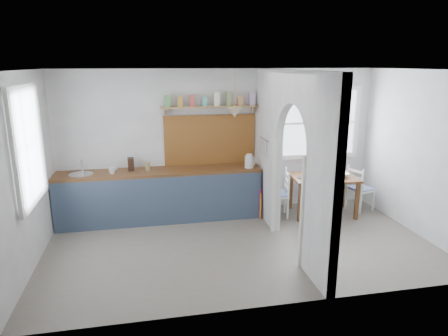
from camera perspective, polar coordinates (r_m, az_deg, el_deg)
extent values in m
cube|color=slate|center=(6.20, 2.43, -10.94)|extent=(5.80, 3.20, 0.01)
cube|color=silver|center=(5.59, 2.73, 13.85)|extent=(5.80, 3.20, 0.01)
cube|color=silver|center=(7.29, -0.44, 3.77)|extent=(5.80, 0.01, 2.60)
cube|color=silver|center=(4.29, 7.69, -4.25)|extent=(5.80, 0.01, 2.60)
cube|color=silver|center=(5.81, -26.43, -0.63)|extent=(0.01, 3.20, 2.60)
cube|color=silver|center=(7.03, 26.20, 1.84)|extent=(0.01, 3.20, 2.60)
cube|color=silver|center=(4.90, 13.96, -2.14)|extent=(0.12, 0.80, 2.60)
cube|color=silver|center=(6.88, 6.25, 3.04)|extent=(0.12, 1.20, 2.60)
cube|color=silver|center=(5.65, 10.14, 8.31)|extent=(0.12, 1.20, 1.05)
cube|color=brown|center=(6.97, -9.12, -0.52)|extent=(3.50, 0.60, 0.05)
cube|color=#3E4E65|center=(6.83, -8.87, -4.78)|extent=(3.50, 0.03, 0.85)
cube|color=#331C13|center=(7.15, -8.99, -3.90)|extent=(3.46, 0.45, 0.85)
cylinder|color=silver|center=(7.04, -19.75, -0.92)|extent=(0.40, 0.40, 0.02)
cube|color=olive|center=(7.22, -2.00, 4.06)|extent=(1.65, 0.03, 0.90)
cube|color=olive|center=(7.05, -1.93, 8.73)|extent=(1.75, 0.20, 0.03)
cube|color=#3D8F3C|center=(6.96, -8.09, 9.39)|extent=(0.09, 0.09, 0.18)
cube|color=#B4801E|center=(6.97, -6.32, 9.46)|extent=(0.09, 0.09, 0.18)
cube|color=#B93D33|center=(6.99, -4.56, 9.51)|extent=(0.09, 0.09, 0.18)
cube|color=#4AA9A0|center=(7.02, -2.81, 9.56)|extent=(0.09, 0.09, 0.18)
cube|color=beige|center=(7.06, -1.08, 9.60)|extent=(0.09, 0.09, 0.18)
cube|color=#5F7A41|center=(7.10, 0.64, 9.63)|extent=(0.09, 0.09, 0.18)
cube|color=#B37B43|center=(7.14, 2.33, 9.66)|extent=(0.09, 0.09, 0.18)
cube|color=#A58CB3|center=(7.20, 4.01, 9.67)|extent=(0.09, 0.09, 0.18)
cone|color=beige|center=(6.79, 1.53, 7.92)|extent=(0.26, 0.26, 0.16)
cylinder|color=silver|center=(6.74, 5.81, 4.09)|extent=(0.02, 0.50, 0.02)
imported|color=white|center=(6.89, -15.70, -0.37)|extent=(0.15, 0.15, 0.11)
imported|color=silver|center=(7.03, -15.32, -0.11)|extent=(0.16, 0.16, 0.09)
cube|color=#331C13|center=(7.03, -13.16, 0.54)|extent=(0.11, 0.15, 0.22)
cylinder|color=#8C7F50|center=(6.97, -10.83, 0.23)|extent=(0.10, 0.10, 0.14)
cube|color=#C01259|center=(7.10, 5.17, -5.18)|extent=(0.02, 0.03, 0.54)
cube|color=orange|center=(7.08, 5.24, -5.45)|extent=(0.02, 0.03, 0.46)
imported|color=white|center=(7.45, 16.26, -0.90)|extent=(0.32, 0.32, 0.08)
imported|color=#578E60|center=(7.13, 13.21, -1.33)|extent=(0.12, 0.12, 0.09)
cylinder|color=black|center=(7.22, 11.16, -1.33)|extent=(0.22, 0.22, 0.01)
imported|color=#6E447E|center=(7.55, 13.83, -0.13)|extent=(0.21, 0.21, 0.18)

